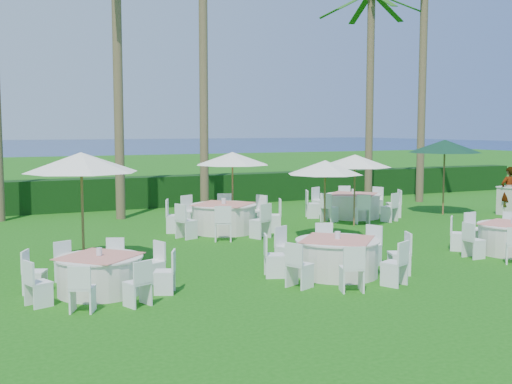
# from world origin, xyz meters

# --- Properties ---
(ground) EXTENTS (120.00, 120.00, 0.00)m
(ground) POSITION_xyz_m (0.00, 0.00, 0.00)
(ground) COLOR #16570E
(ground) RESTS_ON ground
(hedge) EXTENTS (34.00, 1.00, 1.20)m
(hedge) POSITION_xyz_m (0.00, 12.00, 0.60)
(hedge) COLOR black
(hedge) RESTS_ON ground
(ocean) EXTENTS (260.00, 260.00, 0.00)m
(ocean) POSITION_xyz_m (0.00, 102.00, 0.00)
(ocean) COLOR #071046
(ocean) RESTS_ON ground
(banquet_table_a) EXTENTS (2.78, 2.78, 0.87)m
(banquet_table_a) POSITION_xyz_m (-5.85, -0.52, 0.38)
(banquet_table_a) COLOR silver
(banquet_table_a) RESTS_ON ground
(banquet_table_b) EXTENTS (3.03, 3.03, 0.94)m
(banquet_table_b) POSITION_xyz_m (-1.01, -1.15, 0.41)
(banquet_table_b) COLOR silver
(banquet_table_b) RESTS_ON ground
(banquet_table_e) EXTENTS (3.32, 3.32, 1.02)m
(banquet_table_e) POSITION_xyz_m (-1.07, 5.07, 0.45)
(banquet_table_e) COLOR silver
(banquet_table_e) RESTS_ON ground
(banquet_table_f) EXTENTS (3.22, 3.22, 1.00)m
(banquet_table_f) POSITION_xyz_m (4.20, 6.11, 0.44)
(banquet_table_f) COLOR silver
(banquet_table_f) RESTS_ON ground
(umbrella_a) EXTENTS (2.53, 2.53, 2.57)m
(umbrella_a) POSITION_xyz_m (-5.70, 2.00, 2.34)
(umbrella_a) COLOR brown
(umbrella_a) RESTS_ON ground
(umbrella_b) EXTENTS (2.10, 2.10, 2.22)m
(umbrella_b) POSITION_xyz_m (0.92, 2.58, 2.03)
(umbrella_b) COLOR brown
(umbrella_b) RESTS_ON ground
(umbrella_c) EXTENTS (2.40, 2.40, 2.34)m
(umbrella_c) POSITION_xyz_m (-0.25, 6.31, 2.13)
(umbrella_c) COLOR brown
(umbrella_c) RESTS_ON ground
(umbrella_d) EXTENTS (2.32, 2.32, 2.27)m
(umbrella_d) POSITION_xyz_m (3.18, 4.51, 2.07)
(umbrella_d) COLOR brown
(umbrella_d) RESTS_ON ground
(umbrella_green) EXTENTS (2.56, 2.56, 2.69)m
(umbrella_green) POSITION_xyz_m (7.56, 5.40, 2.45)
(umbrella_green) COLOR brown
(umbrella_green) RESTS_ON ground
(staff_person) EXTENTS (0.67, 0.48, 1.74)m
(staff_person) POSITION_xyz_m (9.55, 4.28, 0.87)
(staff_person) COLOR gray
(staff_person) RESTS_ON ground
(palm_b) EXTENTS (4.41, 4.03, 10.02)m
(palm_b) POSITION_xyz_m (-3.19, 9.21, 5.48)
(palm_b) COLOR brown
(palm_b) RESTS_ON ground
(palm_c) EXTENTS (4.14, 4.40, 12.64)m
(palm_c) POSITION_xyz_m (0.15, 9.99, 6.81)
(palm_c) COLOR brown
(palm_c) RESTS_ON ground
(palm_d) EXTENTS (4.25, 4.37, 8.77)m
(palm_d) POSITION_xyz_m (7.79, 10.38, 4.84)
(palm_d) COLOR brown
(palm_d) RESTS_ON ground
(palm_e) EXTENTS (4.18, 4.39, 9.76)m
(palm_e) POSITION_xyz_m (9.40, 8.96, 5.35)
(palm_e) COLOR brown
(palm_e) RESTS_ON ground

